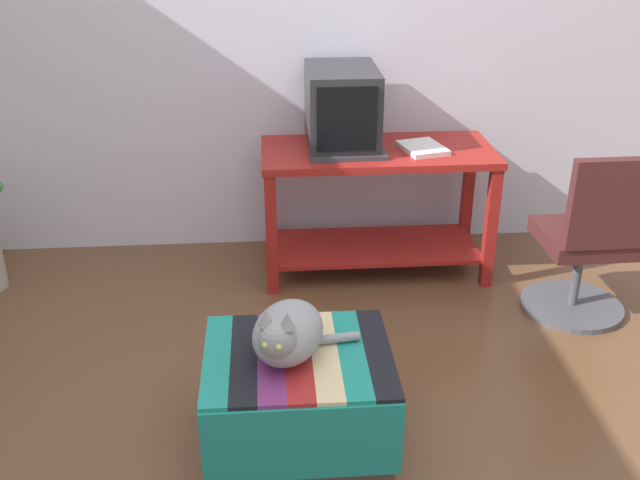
% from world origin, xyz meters
% --- Properties ---
extents(ground_plane, '(14.00, 14.00, 0.00)m').
position_xyz_m(ground_plane, '(0.00, 0.00, 0.00)').
color(ground_plane, brown).
extents(back_wall, '(8.00, 0.10, 2.60)m').
position_xyz_m(back_wall, '(0.00, 2.05, 1.30)').
color(back_wall, silver).
rests_on(back_wall, ground_plane).
extents(desk, '(1.25, 0.58, 0.72)m').
position_xyz_m(desk, '(0.45, 1.60, 0.49)').
color(desk, maroon).
rests_on(desk, ground_plane).
extents(tv_monitor, '(0.37, 0.53, 0.42)m').
position_xyz_m(tv_monitor, '(0.26, 1.68, 0.93)').
color(tv_monitor, '#28282B').
rests_on(tv_monitor, desk).
extents(keyboard, '(0.41, 0.17, 0.02)m').
position_xyz_m(keyboard, '(0.27, 1.47, 0.73)').
color(keyboard, '#333338').
rests_on(keyboard, desk).
extents(book, '(0.26, 0.30, 0.03)m').
position_xyz_m(book, '(0.68, 1.56, 0.73)').
color(book, white).
rests_on(book, desk).
extents(ottoman_with_blanket, '(0.71, 0.61, 0.40)m').
position_xyz_m(ottoman_with_blanket, '(-0.06, 0.17, 0.20)').
color(ottoman_with_blanket, '#4C4238').
rests_on(ottoman_with_blanket, ground_plane).
extents(cat, '(0.45, 0.42, 0.27)m').
position_xyz_m(cat, '(-0.10, 0.15, 0.51)').
color(cat, gray).
rests_on(cat, ottoman_with_blanket).
extents(office_chair, '(0.52, 0.52, 0.89)m').
position_xyz_m(office_chair, '(1.41, 1.01, 0.39)').
color(office_chair, '#4C4C51').
rests_on(office_chair, ground_plane).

